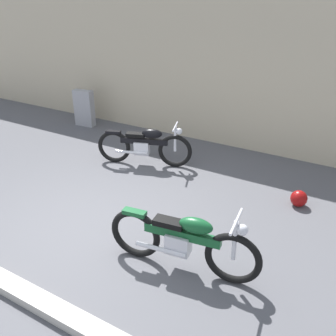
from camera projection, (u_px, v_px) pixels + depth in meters
ground_plane at (86, 228)px, 5.68m from camera, size 40.00×40.00×0.00m
building_wall at (212, 72)px, 8.34m from camera, size 18.00×0.30×3.15m
curb_strip at (5, 283)px, 4.54m from camera, size 18.00×0.24×0.12m
stone_marker at (84, 108)px, 9.70m from camera, size 0.54×0.26×0.93m
helmet at (299, 198)px, 6.20m from camera, size 0.28×0.28×0.28m
motorcycle_black at (145, 145)px, 7.54m from camera, size 1.85×0.86×0.87m
motorcycle_green at (183, 241)px, 4.68m from camera, size 2.01×0.60×0.90m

